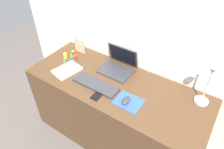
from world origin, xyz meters
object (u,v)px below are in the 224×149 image
laptop (119,64)px  toy_figurine_cyan (74,63)px  mouse (126,100)px  toy_figurine_yellow (65,55)px  keyboard (96,84)px  notebook_pad (67,70)px  toy_figurine_green (71,55)px  cell_phone (98,95)px  picture_frame (80,46)px  toy_figurine_red (76,57)px  toy_figurine_teal (64,60)px  toy_figurine_orange (73,52)px  desk_lamp (207,87)px

laptop → toy_figurine_cyan: size_ratio=6.25×
mouse → toy_figurine_cyan: (-0.66, 0.15, 0.00)m
toy_figurine_yellow → keyboard: bearing=-17.3°
laptop → notebook_pad: size_ratio=1.25×
toy_figurine_cyan → notebook_pad: bearing=-85.5°
mouse → toy_figurine_green: 0.82m
keyboard → toy_figurine_yellow: bearing=162.7°
laptop → cell_phone: laptop is taller
keyboard → cell_phone: (0.09, -0.08, -0.01)m
picture_frame → toy_figurine_green: bearing=-100.5°
laptop → toy_figurine_green: size_ratio=7.45×
toy_figurine_red → toy_figurine_teal: size_ratio=1.47×
mouse → notebook_pad: (-0.66, 0.03, -0.01)m
picture_frame → mouse: bearing=-24.6°
picture_frame → toy_figurine_teal: bearing=-95.1°
toy_figurine_orange → picture_frame: bearing=53.1°
toy_figurine_green → desk_lamp: bearing=2.7°
cell_phone → desk_lamp: size_ratio=0.32×
mouse → toy_figurine_yellow: toy_figurine_yellow is taller
toy_figurine_teal → toy_figurine_green: bearing=90.8°
mouse → cell_phone: mouse is taller
notebook_pad → toy_figurine_green: (-0.13, 0.20, 0.01)m
toy_figurine_red → toy_figurine_green: bearing=168.3°
toy_figurine_teal → toy_figurine_red: bearing=51.5°
desk_lamp → toy_figurine_teal: desk_lamp is taller
notebook_pad → toy_figurine_orange: 0.30m
laptop → picture_frame: 0.49m
notebook_pad → toy_figurine_green: bearing=134.0°
desk_lamp → picture_frame: bearing=177.6°
toy_figurine_cyan → toy_figurine_orange: bearing=135.9°
laptop → toy_figurine_red: laptop is taller
laptop → keyboard: 0.31m
toy_figurine_orange → toy_figurine_green: size_ratio=0.92×
laptop → notebook_pad: bearing=-142.0°
toy_figurine_red → toy_figurine_green: toy_figurine_red is taller
toy_figurine_red → toy_figurine_cyan: size_ratio=1.16×
mouse → toy_figurine_green: bearing=163.2°
toy_figurine_yellow → notebook_pad: bearing=-42.7°
notebook_pad → toy_figurine_red: 0.20m
picture_frame → toy_figurine_yellow: (-0.05, -0.17, -0.04)m
desk_lamp → toy_figurine_cyan: 1.17m
keyboard → desk_lamp: (0.80, 0.27, 0.18)m
laptop → cell_phone: size_ratio=2.34×
picture_frame → toy_figurine_cyan: 0.23m
toy_figurine_red → desk_lamp: bearing=3.6°
mouse → toy_figurine_green: toy_figurine_green is taller
toy_figurine_orange → mouse: bearing=-19.6°
cell_phone → toy_figurine_orange: size_ratio=3.44×
laptop → desk_lamp: (0.76, -0.03, 0.13)m
desk_lamp → toy_figurine_orange: bearing=-179.6°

